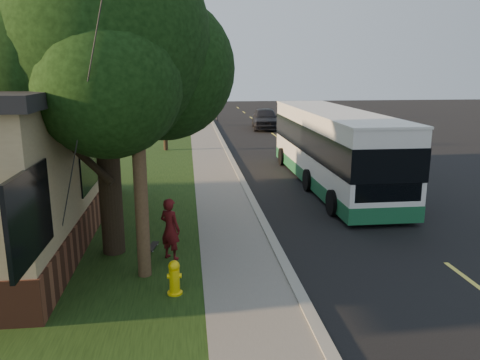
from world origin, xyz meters
The scene contains 16 objects.
ground centered at (0.00, 0.00, 0.00)m, with size 120.00×120.00×0.00m, color black.
road centered at (4.00, 10.00, 0.01)m, with size 8.00×80.00×0.01m, color black.
curb centered at (0.00, 10.00, 0.06)m, with size 0.25×80.00×0.12m, color gray.
sidewalk centered at (-1.00, 10.00, 0.04)m, with size 2.00×80.00×0.08m, color slate.
grass_verge centered at (-4.50, 10.00, 0.04)m, with size 5.00×80.00×0.07m, color black.
fire_hydrant centered at (-2.60, 0.00, 0.43)m, with size 0.32×0.32×0.74m.
utility_pole centered at (-3.31, 0.99, 4.63)m, with size 2.86×3.21×9.07m.
leafy_tree centered at (-4.17, 2.65, 5.17)m, with size 6.30×6.00×7.80m.
bare_tree_near centered at (-3.50, 18.00, 2.15)m, with size 1.38×1.21×4.31m.
bare_tree_far centered at (-3.00, 30.00, 2.00)m, with size 1.38×1.21×4.03m.
traffic_signal centered at (0.50, 34.00, 3.16)m, with size 0.18×0.22×5.50m.
transit_bus centered at (3.57, 9.15, 1.63)m, with size 2.60×11.27×3.05m.
skateboarder centered at (-2.73, 1.90, 0.84)m, with size 0.56×0.37×1.55m, color #511012.
skateboard_main centered at (-3.24, 2.62, 0.12)m, with size 0.31×0.73×0.07m.
dumpster centered at (-7.34, 7.90, 0.61)m, with size 1.46×1.26×1.13m.
distant_car centered at (3.93, 27.54, 0.84)m, with size 1.98×4.93×1.68m, color black.
Camera 1 is at (-2.26, -9.08, 4.67)m, focal length 35.00 mm.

